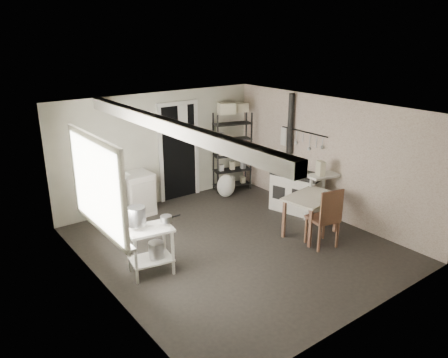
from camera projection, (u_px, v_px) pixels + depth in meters
floor at (235, 245)px, 7.40m from camera, size 5.00×5.00×0.00m
ceiling at (236, 110)px, 6.66m from camera, size 5.00×5.00×0.00m
wall_back at (159, 149)px, 8.92m from camera, size 4.50×0.02×2.30m
wall_front at (367, 236)px, 5.14m from camera, size 4.50×0.02×2.30m
wall_left at (102, 215)px, 5.75m from camera, size 0.02×5.00×2.30m
wall_right at (328, 158)px, 8.31m from camera, size 0.02×5.00×2.30m
window at (96, 185)px, 5.80m from camera, size 0.12×1.76×1.28m
doorway at (179, 153)px, 9.20m from camera, size 0.96×0.10×2.08m
ceiling_beam at (168, 126)px, 6.01m from camera, size 0.18×5.00×0.18m
wallpaper_panel at (327, 158)px, 8.31m from camera, size 0.01×5.00×2.30m
utensil_rail at (303, 132)px, 8.60m from camera, size 0.06×1.20×0.44m
prep_table at (151, 249)px, 6.43m from camera, size 0.71×0.56×0.74m
stockpot at (137, 216)px, 6.22m from camera, size 0.34×0.34×0.28m
saucepan at (166, 219)px, 6.35m from camera, size 0.21×0.21×0.09m
bucket at (156, 250)px, 6.43m from camera, size 0.29×0.29×0.25m
base_cabinets at (122, 196)px, 8.32m from camera, size 1.29×0.59×0.84m
mixing_bowl at (123, 171)px, 8.14m from camera, size 0.35×0.35×0.07m
counter_cup at (108, 176)px, 7.87m from camera, size 0.11×0.11×0.09m
shelf_rack at (232, 149)px, 9.68m from camera, size 0.89×0.54×1.76m
shelf_jar at (218, 132)px, 9.39m from camera, size 0.10×0.10×0.18m
storage_box_a at (226, 102)px, 9.23m from camera, size 0.43×0.41×0.24m
storage_box_b at (240, 101)px, 9.47m from camera, size 0.34×0.32×0.20m
stove at (298, 190)px, 8.67m from camera, size 0.81×1.11×0.78m
stovepipe at (290, 127)px, 8.80m from camera, size 0.14×0.14×1.46m
side_ledge at (321, 199)px, 8.24m from camera, size 0.64×0.41×0.92m
oats_box at (320, 171)px, 8.00m from camera, size 0.17×0.21×0.27m
work_table at (310, 215)px, 7.67m from camera, size 1.05×0.81×0.73m
table_cup at (325, 192)px, 7.52m from camera, size 0.11×0.11×0.09m
chair at (323, 219)px, 7.25m from camera, size 0.52×0.53×1.05m
flour_sack at (226, 186)px, 9.47m from camera, size 0.48×0.43×0.50m
floor_crock at (307, 216)px, 8.37m from camera, size 0.14×0.14×0.14m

